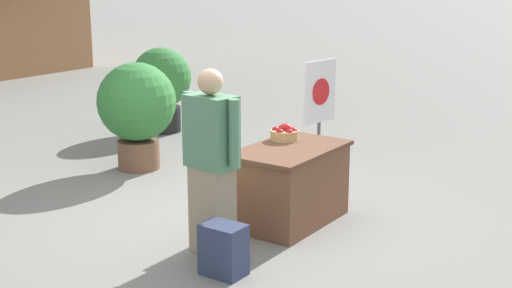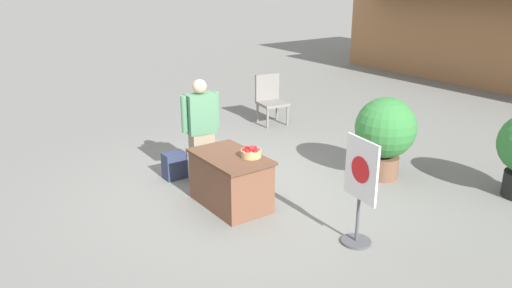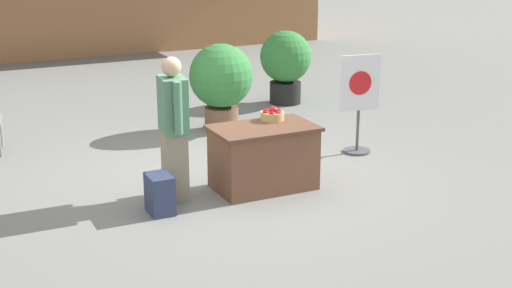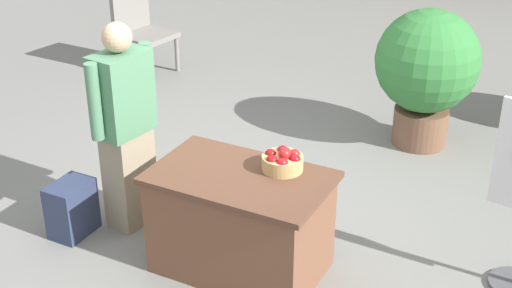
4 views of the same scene
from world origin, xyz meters
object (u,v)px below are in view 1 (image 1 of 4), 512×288
at_px(backpack, 224,250).
at_px(potted_plant_near_right, 162,83).
at_px(person_visitor, 212,162).
at_px(potted_plant_far_left, 137,107).
at_px(poster_board, 319,111).
at_px(apple_basket, 285,133).
at_px(display_table, 290,185).

distance_m(backpack, potted_plant_near_right, 5.18).
bearing_deg(person_visitor, potted_plant_near_right, 54.26).
distance_m(backpack, potted_plant_far_left, 3.31).
xyz_separation_m(poster_board, potted_plant_near_right, (0.47, 2.89, 0.01)).
height_order(poster_board, potted_plant_far_left, poster_board).
xyz_separation_m(backpack, potted_plant_near_right, (3.52, 3.76, 0.51)).
xyz_separation_m(apple_basket, backpack, (-1.53, -0.40, -0.60)).
relative_size(backpack, potted_plant_near_right, 0.34).
xyz_separation_m(person_visitor, backpack, (-0.30, -0.34, -0.59)).
xyz_separation_m(person_visitor, potted_plant_far_left, (1.57, 2.34, -0.05)).
distance_m(display_table, potted_plant_near_right, 4.20).
relative_size(apple_basket, person_visitor, 0.17).
relative_size(apple_basket, potted_plant_near_right, 0.22).
bearing_deg(backpack, person_visitor, 48.69).
height_order(person_visitor, potted_plant_near_right, person_visitor).
bearing_deg(person_visitor, backpack, -123.77).
xyz_separation_m(display_table, person_visitor, (-1.02, 0.14, 0.43)).
height_order(backpack, potted_plant_far_left, potted_plant_far_left).
height_order(apple_basket, potted_plant_near_right, potted_plant_near_right).
xyz_separation_m(apple_basket, potted_plant_far_left, (0.33, 2.28, -0.05)).
bearing_deg(display_table, backpack, -171.33).
bearing_deg(poster_board, display_table, -60.21).
bearing_deg(potted_plant_far_left, person_visitor, -123.85).
bearing_deg(poster_board, potted_plant_far_left, -137.97).
bearing_deg(apple_basket, display_table, -137.42).
bearing_deg(potted_plant_near_right, poster_board, -99.19).
relative_size(person_visitor, poster_board, 1.21).
relative_size(potted_plant_near_right, potted_plant_far_left, 0.96).
bearing_deg(potted_plant_far_left, poster_board, -56.71).
relative_size(display_table, poster_board, 0.90).
xyz_separation_m(potted_plant_near_right, potted_plant_far_left, (-1.66, -1.08, 0.04)).
distance_m(apple_basket, poster_board, 1.60).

